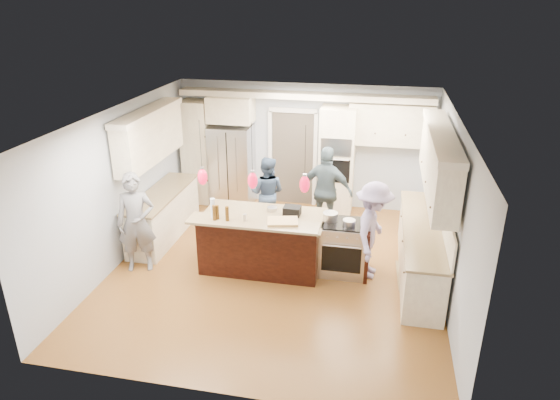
# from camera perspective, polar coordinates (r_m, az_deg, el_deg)

# --- Properties ---
(ground_plane) EXTENTS (6.00, 6.00, 0.00)m
(ground_plane) POSITION_cam_1_polar(r_m,az_deg,el_deg) (8.76, -0.46, -7.83)
(ground_plane) COLOR olive
(ground_plane) RESTS_ON ground
(room_shell) EXTENTS (5.54, 6.04, 2.72)m
(room_shell) POSITION_cam_1_polar(r_m,az_deg,el_deg) (7.99, -0.50, 3.48)
(room_shell) COLOR #B2BCC6
(room_shell) RESTS_ON ground
(refrigerator) EXTENTS (0.90, 0.70, 1.80)m
(refrigerator) POSITION_cam_1_polar(r_m,az_deg,el_deg) (11.08, -5.50, 3.89)
(refrigerator) COLOR #B7B7BC
(refrigerator) RESTS_ON ground
(oven_column) EXTENTS (0.72, 0.69, 2.30)m
(oven_column) POSITION_cam_1_polar(r_m,az_deg,el_deg) (10.61, 6.51, 4.42)
(oven_column) COLOR #FEF4CE
(oven_column) RESTS_ON ground
(back_upper_cabinets) EXTENTS (5.30, 0.61, 2.54)m
(back_upper_cabinets) POSITION_cam_1_polar(r_m,az_deg,el_deg) (10.77, -1.33, 7.72)
(back_upper_cabinets) COLOR #FEF4CE
(back_upper_cabinets) RESTS_ON ground
(right_counter_run) EXTENTS (0.64, 3.10, 2.51)m
(right_counter_run) POSITION_cam_1_polar(r_m,az_deg,el_deg) (8.44, 16.43, -2.00)
(right_counter_run) COLOR #FEF4CE
(right_counter_run) RESTS_ON ground
(left_cabinets) EXTENTS (0.64, 2.30, 2.51)m
(left_cabinets) POSITION_cam_1_polar(r_m,az_deg,el_deg) (9.73, -13.72, 1.60)
(left_cabinets) COLOR #FEF4CE
(left_cabinets) RESTS_ON ground
(kitchen_island) EXTENTS (2.10, 1.46, 1.12)m
(kitchen_island) POSITION_cam_1_polar(r_m,az_deg,el_deg) (8.63, -1.99, -4.65)
(kitchen_island) COLOR black
(kitchen_island) RESTS_ON ground
(island_range) EXTENTS (0.82, 0.71, 0.92)m
(island_range) POSITION_cam_1_polar(r_m,az_deg,el_deg) (8.53, 7.42, -5.42)
(island_range) COLOR #B7B7BC
(island_range) RESTS_ON ground
(pendant_lights) EXTENTS (1.75, 0.15, 1.03)m
(pendant_lights) POSITION_cam_1_polar(r_m,az_deg,el_deg) (7.58, -3.16, 2.26)
(pendant_lights) COLOR black
(pendant_lights) RESTS_ON ground
(person_bar_end) EXTENTS (0.74, 0.60, 1.75)m
(person_bar_end) POSITION_cam_1_polar(r_m,az_deg,el_deg) (8.71, -16.11, -2.50)
(person_bar_end) COLOR slate
(person_bar_end) RESTS_ON ground
(person_far_left) EXTENTS (0.77, 0.63, 1.49)m
(person_far_left) POSITION_cam_1_polar(r_m,az_deg,el_deg) (9.94, -1.50, 0.81)
(person_far_left) COLOR #344966
(person_far_left) RESTS_ON ground
(person_far_right) EXTENTS (1.10, 0.63, 1.77)m
(person_far_right) POSITION_cam_1_polar(r_m,az_deg,el_deg) (9.70, 5.35, 1.02)
(person_far_right) COLOR #475B63
(person_far_right) RESTS_ON ground
(person_range_side) EXTENTS (0.78, 1.16, 1.66)m
(person_range_side) POSITION_cam_1_polar(r_m,az_deg,el_deg) (8.33, 10.55, -3.44)
(person_range_side) COLOR #9B8DBD
(person_range_side) RESTS_ON ground
(floor_rug) EXTENTS (0.72, 1.02, 0.01)m
(floor_rug) POSITION_cam_1_polar(r_m,az_deg,el_deg) (8.82, 15.43, -8.46)
(floor_rug) COLOR #937D50
(floor_rug) RESTS_ON ground
(water_bottle) EXTENTS (0.09, 0.09, 0.32)m
(water_bottle) POSITION_cam_1_polar(r_m,az_deg,el_deg) (7.97, -7.69, -0.93)
(water_bottle) COLOR silver
(water_bottle) RESTS_ON kitchen_island
(beer_bottle_a) EXTENTS (0.07, 0.07, 0.25)m
(beer_bottle_a) POSITION_cam_1_polar(r_m,az_deg,el_deg) (7.90, -7.51, -1.45)
(beer_bottle_a) COLOR #4B2F0D
(beer_bottle_a) RESTS_ON kitchen_island
(beer_bottle_b) EXTENTS (0.08, 0.08, 0.24)m
(beer_bottle_b) POSITION_cam_1_polar(r_m,az_deg,el_deg) (7.85, -6.07, -1.58)
(beer_bottle_b) COLOR #4B2F0D
(beer_bottle_b) RESTS_ON kitchen_island
(beer_bottle_c) EXTENTS (0.07, 0.07, 0.23)m
(beer_bottle_c) POSITION_cam_1_polar(r_m,az_deg,el_deg) (7.93, -7.18, -1.41)
(beer_bottle_c) COLOR #4B2F0D
(beer_bottle_c) RESTS_ON kitchen_island
(drink_can) EXTENTS (0.07, 0.07, 0.11)m
(drink_can) POSITION_cam_1_polar(r_m,az_deg,el_deg) (7.85, -4.03, -2.02)
(drink_can) COLOR #B7B7BC
(drink_can) RESTS_ON kitchen_island
(cutting_board) EXTENTS (0.54, 0.43, 0.04)m
(cutting_board) POSITION_cam_1_polar(r_m,az_deg,el_deg) (7.79, 0.30, -2.46)
(cutting_board) COLOR tan
(cutting_board) RESTS_ON kitchen_island
(pot_large) EXTENTS (0.25, 0.25, 0.15)m
(pot_large) POSITION_cam_1_polar(r_m,az_deg,el_deg) (8.34, 5.77, -1.91)
(pot_large) COLOR #B7B7BC
(pot_large) RESTS_ON island_range
(pot_small) EXTENTS (0.21, 0.21, 0.10)m
(pot_small) POSITION_cam_1_polar(r_m,az_deg,el_deg) (8.21, 7.89, -2.59)
(pot_small) COLOR #B7B7BC
(pot_small) RESTS_ON island_range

